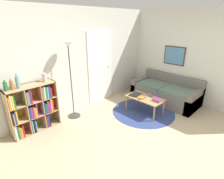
{
  "coord_description": "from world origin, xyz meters",
  "views": [
    {
      "loc": [
        -2.68,
        -1.1,
        2.27
      ],
      "look_at": [
        -0.16,
        1.46,
        0.85
      ],
      "focal_mm": 28.0,
      "sensor_mm": 36.0,
      "label": 1
    }
  ],
  "objects_px": {
    "bookshelf": "(33,109)",
    "laptop": "(135,94)",
    "floor_lamp": "(69,62)",
    "bottle_left": "(5,86)",
    "bowl": "(142,98)",
    "cup": "(150,95)",
    "coffee_table": "(145,99)",
    "bottle_middle": "(12,85)",
    "couch": "(166,92)",
    "bottle_right": "(18,82)",
    "vase_on_shelf": "(44,77)"
  },
  "relations": [
    {
      "from": "coffee_table",
      "to": "laptop",
      "type": "xyz_separation_m",
      "value": [
        -0.04,
        0.29,
        0.05
      ]
    },
    {
      "from": "bookshelf",
      "to": "bottle_right",
      "type": "xyz_separation_m",
      "value": [
        -0.19,
        -0.02,
        0.65
      ]
    },
    {
      "from": "bowl",
      "to": "cup",
      "type": "xyz_separation_m",
      "value": [
        0.3,
        -0.06,
        0.01
      ]
    },
    {
      "from": "couch",
      "to": "coffee_table",
      "type": "relative_size",
      "value": 2.0
    },
    {
      "from": "floor_lamp",
      "to": "bottle_left",
      "type": "bearing_deg",
      "value": 175.76
    },
    {
      "from": "coffee_table",
      "to": "cup",
      "type": "relative_size",
      "value": 12.03
    },
    {
      "from": "coffee_table",
      "to": "bowl",
      "type": "bearing_deg",
      "value": 175.55
    },
    {
      "from": "couch",
      "to": "laptop",
      "type": "xyz_separation_m",
      "value": [
        -1.1,
        0.31,
        0.16
      ]
    },
    {
      "from": "bookshelf",
      "to": "bottle_middle",
      "type": "relative_size",
      "value": 4.96
    },
    {
      "from": "bookshelf",
      "to": "bowl",
      "type": "height_order",
      "value": "bookshelf"
    },
    {
      "from": "laptop",
      "to": "bottle_middle",
      "type": "distance_m",
      "value": 2.88
    },
    {
      "from": "couch",
      "to": "bottle_left",
      "type": "bearing_deg",
      "value": 161.92
    },
    {
      "from": "bookshelf",
      "to": "coffee_table",
      "type": "distance_m",
      "value": 2.68
    },
    {
      "from": "couch",
      "to": "floor_lamp",
      "type": "bearing_deg",
      "value": 155.26
    },
    {
      "from": "bookshelf",
      "to": "laptop",
      "type": "xyz_separation_m",
      "value": [
        2.34,
        -0.94,
        -0.08
      ]
    },
    {
      "from": "couch",
      "to": "bottle_right",
      "type": "height_order",
      "value": "bottle_right"
    },
    {
      "from": "bookshelf",
      "to": "vase_on_shelf",
      "type": "bearing_deg",
      "value": 0.1
    },
    {
      "from": "coffee_table",
      "to": "bottle_left",
      "type": "height_order",
      "value": "bottle_left"
    },
    {
      "from": "floor_lamp",
      "to": "bowl",
      "type": "distance_m",
      "value": 1.97
    },
    {
      "from": "bowl",
      "to": "cup",
      "type": "relative_size",
      "value": 1.79
    },
    {
      "from": "coffee_table",
      "to": "cup",
      "type": "bearing_deg",
      "value": -16.01
    },
    {
      "from": "floor_lamp",
      "to": "couch",
      "type": "distance_m",
      "value": 2.98
    },
    {
      "from": "coffee_table",
      "to": "bottle_middle",
      "type": "distance_m",
      "value": 3.03
    },
    {
      "from": "bowl",
      "to": "bottle_right",
      "type": "bearing_deg",
      "value": 153.76
    },
    {
      "from": "cup",
      "to": "bottle_left",
      "type": "relative_size",
      "value": 0.38
    },
    {
      "from": "laptop",
      "to": "vase_on_shelf",
      "type": "relative_size",
      "value": 1.93
    },
    {
      "from": "bookshelf",
      "to": "bottle_middle",
      "type": "distance_m",
      "value": 0.69
    },
    {
      "from": "couch",
      "to": "bottle_middle",
      "type": "xyz_separation_m",
      "value": [
        -3.74,
        1.24,
        0.86
      ]
    },
    {
      "from": "laptop",
      "to": "coffee_table",
      "type": "bearing_deg",
      "value": -82.81
    },
    {
      "from": "coffee_table",
      "to": "bottle_middle",
      "type": "relative_size",
      "value": 4.48
    },
    {
      "from": "bookshelf",
      "to": "floor_lamp",
      "type": "height_order",
      "value": "floor_lamp"
    },
    {
      "from": "bookshelf",
      "to": "laptop",
      "type": "bearing_deg",
      "value": -21.83
    },
    {
      "from": "bottle_middle",
      "to": "bookshelf",
      "type": "bearing_deg",
      "value": 3.16
    },
    {
      "from": "bottle_right",
      "to": "vase_on_shelf",
      "type": "relative_size",
      "value": 1.57
    },
    {
      "from": "laptop",
      "to": "floor_lamp",
      "type": "bearing_deg",
      "value": 149.19
    },
    {
      "from": "bowl",
      "to": "laptop",
      "type": "bearing_deg",
      "value": 70.9
    },
    {
      "from": "coffee_table",
      "to": "laptop",
      "type": "bearing_deg",
      "value": 97.19
    },
    {
      "from": "laptop",
      "to": "cup",
      "type": "height_order",
      "value": "cup"
    },
    {
      "from": "bookshelf",
      "to": "bottle_middle",
      "type": "xyz_separation_m",
      "value": [
        -0.3,
        -0.02,
        0.62
      ]
    },
    {
      "from": "bookshelf",
      "to": "vase_on_shelf",
      "type": "xyz_separation_m",
      "value": [
        0.36,
        0.0,
        0.62
      ]
    },
    {
      "from": "bookshelf",
      "to": "vase_on_shelf",
      "type": "distance_m",
      "value": 0.72
    },
    {
      "from": "cup",
      "to": "coffee_table",
      "type": "bearing_deg",
      "value": 163.99
    },
    {
      "from": "laptop",
      "to": "vase_on_shelf",
      "type": "distance_m",
      "value": 2.31
    },
    {
      "from": "laptop",
      "to": "cup",
      "type": "distance_m",
      "value": 0.39
    },
    {
      "from": "bookshelf",
      "to": "bottle_middle",
      "type": "height_order",
      "value": "bottle_middle"
    },
    {
      "from": "bookshelf",
      "to": "bowl",
      "type": "relative_size",
      "value": 7.44
    },
    {
      "from": "cup",
      "to": "floor_lamp",
      "type": "bearing_deg",
      "value": 143.89
    },
    {
      "from": "coffee_table",
      "to": "cup",
      "type": "distance_m",
      "value": 0.19
    },
    {
      "from": "floor_lamp",
      "to": "bottle_middle",
      "type": "xyz_separation_m",
      "value": [
        -1.23,
        0.08,
        -0.27
      ]
    },
    {
      "from": "floor_lamp",
      "to": "couch",
      "type": "height_order",
      "value": "floor_lamp"
    }
  ]
}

